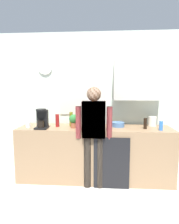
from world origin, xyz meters
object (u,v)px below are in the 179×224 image
object	(u,v)px
bottle_red_vinegar	(57,120)
dish_soap	(161,125)
mixing_bowl	(118,124)
storage_canister	(152,121)
person_at_sink	(94,129)
person_guest	(94,129)
bottle_green_wine	(92,119)
bottle_dark_sauce	(145,123)
bottle_olive_oil	(71,119)
potted_plant	(74,120)
cup_white_mug	(28,125)
coffee_maker	(42,120)

from	to	relation	value
bottle_red_vinegar	dish_soap	bearing A→B (deg)	-5.26
mixing_bowl	dish_soap	size ratio (longest dim) A/B	1.22
bottle_red_vinegar	storage_canister	xyz separation A→B (m)	(1.66, 0.19, -0.02)
person_at_sink	person_guest	world-z (taller)	same
bottle_green_wine	dish_soap	world-z (taller)	bottle_green_wine
bottle_dark_sauce	storage_canister	distance (m)	0.31
bottle_olive_oil	person_guest	bearing A→B (deg)	-42.07
mixing_bowl	potted_plant	xyz separation A→B (m)	(-0.75, -0.16, 0.09)
bottle_olive_oil	dish_soap	distance (m)	1.50
mixing_bowl	potted_plant	size ratio (longest dim) A/B	0.96
storage_canister	person_guest	world-z (taller)	person_guest
potted_plant	person_at_sink	xyz separation A→B (m)	(0.35, -0.23, -0.10)
storage_canister	dish_soap	bearing A→B (deg)	-81.89
bottle_dark_sauce	cup_white_mug	distance (m)	1.97
bottle_red_vinegar	coffee_maker	bearing A→B (deg)	-143.09
mixing_bowl	dish_soap	bearing A→B (deg)	-19.81
cup_white_mug	storage_canister	xyz separation A→B (m)	(2.14, 0.30, 0.04)
bottle_dark_sauce	person_at_sink	size ratio (longest dim) A/B	0.11
storage_canister	coffee_maker	bearing A→B (deg)	-169.21
coffee_maker	bottle_green_wine	size ratio (longest dim) A/B	1.10
bottle_olive_oil	potted_plant	world-z (taller)	bottle_olive_oil
bottle_olive_oil	mixing_bowl	bearing A→B (deg)	0.28
bottle_red_vinegar	storage_canister	distance (m)	1.67
bottle_red_vinegar	cup_white_mug	size ratio (longest dim) A/B	2.32
bottle_red_vinegar	storage_canister	world-z (taller)	bottle_red_vinegar
bottle_olive_oil	coffee_maker	bearing A→B (deg)	-151.67
bottle_red_vinegar	person_guest	world-z (taller)	person_guest
bottle_dark_sauce	storage_canister	bearing A→B (deg)	55.07
person_at_sink	coffee_maker	bearing A→B (deg)	164.03
potted_plant	storage_canister	size ratio (longest dim) A/B	1.35
person_guest	potted_plant	bearing A→B (deg)	-32.66
bottle_olive_oil	storage_canister	distance (m)	1.44
potted_plant	cup_white_mug	bearing A→B (deg)	-177.77
bottle_dark_sauce	bottle_olive_oil	world-z (taller)	bottle_olive_oil
bottle_red_vinegar	person_guest	bearing A→B (deg)	-25.04
bottle_red_vinegar	bottle_dark_sauce	xyz separation A→B (m)	(1.49, -0.06, -0.02)
bottle_red_vinegar	dish_soap	xyz separation A→B (m)	(1.71, -0.16, -0.03)
bottle_olive_oil	potted_plant	distance (m)	0.17
person_at_sink	dish_soap	bearing A→B (deg)	1.00
bottle_green_wine	bottle_olive_oil	size ratio (longest dim) A/B	1.20
bottle_dark_sauce	dish_soap	world-z (taller)	same
bottle_dark_sauce	cup_white_mug	xyz separation A→B (m)	(-1.97, -0.05, -0.04)
bottle_dark_sauce	storage_canister	size ratio (longest dim) A/B	1.06
bottle_red_vinegar	dish_soap	distance (m)	1.72
dish_soap	mixing_bowl	bearing A→B (deg)	160.19
person_at_sink	bottle_olive_oil	bearing A→B (deg)	131.09
bottle_olive_oil	person_at_sink	xyz separation A→B (m)	(0.42, -0.38, -0.09)
coffee_maker	bottle_green_wine	xyz separation A→B (m)	(0.83, 0.14, 0.00)
bottle_red_vinegar	person_at_sink	xyz separation A→B (m)	(0.65, -0.30, -0.07)
coffee_maker	bottle_red_vinegar	xyz separation A→B (m)	(0.22, 0.16, -0.04)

